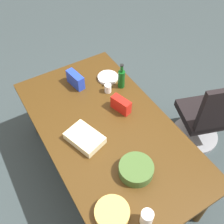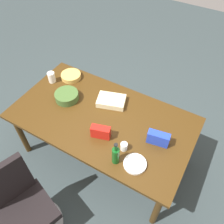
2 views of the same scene
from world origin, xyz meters
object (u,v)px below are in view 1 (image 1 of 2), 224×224
object	(u,v)px
conference_table	(107,133)
wine_bottle	(121,78)
office_chair	(204,120)
paper_cup	(108,88)
mayo_jar	(147,218)
sheet_cake	(85,138)
chip_bowl	(112,213)
chip_bag_red	(121,105)
paper_plate_stack	(108,77)
chip_bag_blue	(75,80)
salad_bowl	(136,169)

from	to	relation	value
conference_table	wine_bottle	distance (m)	0.60
office_chair	paper_cup	bearing A→B (deg)	55.38
mayo_jar	sheet_cake	bearing A→B (deg)	3.32
mayo_jar	chip_bowl	world-z (taller)	mayo_jar
conference_table	office_chair	xyz separation A→B (m)	(-0.21, -1.14, -0.31)
chip_bag_red	sheet_cake	distance (m)	0.49
wine_bottle	sheet_cake	bearing A→B (deg)	123.22
conference_table	mayo_jar	size ratio (longest dim) A/B	14.70
paper_plate_stack	paper_cup	bearing A→B (deg)	149.90
chip_bag_blue	sheet_cake	distance (m)	0.73
conference_table	paper_cup	bearing A→B (deg)	-31.33
chip_bag_red	paper_plate_stack	size ratio (longest dim) A/B	0.91
conference_table	sheet_cake	distance (m)	0.26
salad_bowl	sheet_cake	bearing A→B (deg)	22.82
salad_bowl	chip_bag_blue	bearing A→B (deg)	-1.99
sheet_cake	salad_bowl	bearing A→B (deg)	-157.18
wine_bottle	paper_plate_stack	bearing A→B (deg)	17.89
chip_bag_blue	chip_bag_red	xyz separation A→B (m)	(-0.54, -0.22, -0.00)
chip_bowl	mayo_jar	bearing A→B (deg)	-132.56
conference_table	chip_bag_red	size ratio (longest dim) A/B	10.14
salad_bowl	chip_bag_red	xyz separation A→B (m)	(0.63, -0.26, 0.02)
conference_table	paper_cup	distance (m)	0.49
conference_table	chip_bowl	xyz separation A→B (m)	(-0.70, 0.37, 0.10)
paper_plate_stack	salad_bowl	bearing A→B (deg)	160.75
chip_bag_blue	chip_bag_red	bearing A→B (deg)	-158.08
wine_bottle	sheet_cake	distance (m)	0.77
paper_plate_stack	paper_cup	distance (m)	0.20
chip_bag_blue	paper_cup	bearing A→B (deg)	-137.26
wine_bottle	mayo_jar	distance (m)	1.40
chip_bag_blue	paper_cup	size ratio (longest dim) A/B	2.44
office_chair	paper_plate_stack	distance (m)	1.18
office_chair	chip_bag_red	bearing A→B (deg)	70.00
office_chair	sheet_cake	bearing A→B (deg)	82.29
mayo_jar	chip_bag_blue	bearing A→B (deg)	-7.37
sheet_cake	office_chair	bearing A→B (deg)	-97.71
salad_bowl	chip_bowl	bearing A→B (deg)	119.58
chip_bag_red	paper_cup	size ratio (longest dim) A/B	2.22
sheet_cake	chip_bowl	bearing A→B (deg)	169.15
conference_table	office_chair	world-z (taller)	office_chair
sheet_cake	chip_bowl	distance (m)	0.69
salad_bowl	mayo_jar	bearing A→B (deg)	156.18
chip_bag_blue	wine_bottle	world-z (taller)	wine_bottle
paper_cup	conference_table	bearing A→B (deg)	148.67
mayo_jar	paper_plate_stack	world-z (taller)	mayo_jar
salad_bowl	paper_cup	size ratio (longest dim) A/B	3.09
conference_table	chip_bag_red	xyz separation A→B (m)	(0.13, -0.23, 0.14)
office_chair	chip_bowl	bearing A→B (deg)	108.21
wine_bottle	mayo_jar	xyz separation A→B (m)	(-1.27, 0.60, -0.04)
chip_bag_red	paper_plate_stack	bearing A→B (deg)	-15.01
chip_bag_blue	mayo_jar	xyz separation A→B (m)	(-1.53, 0.20, -0.01)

